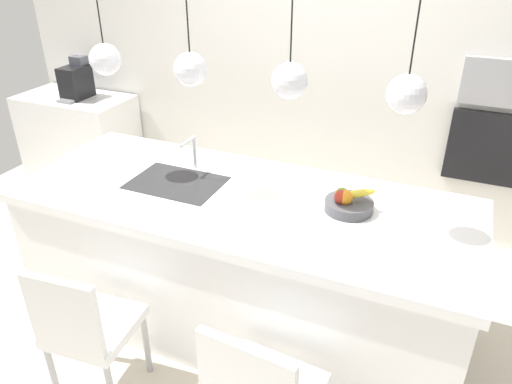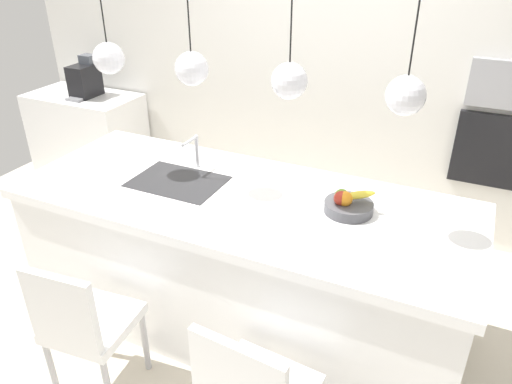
{
  "view_description": "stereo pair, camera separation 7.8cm",
  "coord_description": "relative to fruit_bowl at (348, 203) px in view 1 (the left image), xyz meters",
  "views": [
    {
      "loc": [
        1.08,
        -2.26,
        2.32
      ],
      "look_at": [
        0.1,
        0.0,
        1.0
      ],
      "focal_mm": 34.34,
      "sensor_mm": 36.0,
      "label": 1
    },
    {
      "loc": [
        1.15,
        -2.23,
        2.32
      ],
      "look_at": [
        0.1,
        0.0,
        1.0
      ],
      "focal_mm": 34.34,
      "sensor_mm": 36.0,
      "label": 2
    }
  ],
  "objects": [
    {
      "name": "sink_basin",
      "position": [
        -1.05,
        -0.09,
        -0.05
      ],
      "size": [
        0.56,
        0.4,
        0.02
      ],
      "primitive_type": "cube",
      "color": "#2D2D30",
      "rests_on": "kitchen_island"
    },
    {
      "name": "coffee_machine",
      "position": [
        -2.94,
        1.2,
        0.05
      ],
      "size": [
        0.2,
        0.35,
        0.38
      ],
      "color": "black",
      "rests_on": "side_counter"
    },
    {
      "name": "fruit_bowl",
      "position": [
        0.0,
        0.0,
        0.0
      ],
      "size": [
        0.27,
        0.27,
        0.15
      ],
      "color": "#4C4C51",
      "rests_on": "kitchen_island"
    },
    {
      "name": "side_counter",
      "position": [
        -3.01,
        1.19,
        -0.55
      ],
      "size": [
        1.1,
        0.6,
        0.89
      ],
      "primitive_type": "cube",
      "color": "white",
      "rests_on": "ground"
    },
    {
      "name": "faucet",
      "position": [
        -1.05,
        0.13,
        0.09
      ],
      "size": [
        0.02,
        0.17,
        0.22
      ],
      "color": "silver",
      "rests_on": "kitchen_island"
    },
    {
      "name": "back_wall",
      "position": [
        -0.61,
        1.56,
        0.3
      ],
      "size": [
        6.0,
        0.1,
        2.6
      ],
      "primitive_type": "cube",
      "color": "silver",
      "rests_on": "ground"
    },
    {
      "name": "chair_near",
      "position": [
        -1.09,
        -0.97,
        -0.48
      ],
      "size": [
        0.45,
        0.46,
        0.91
      ],
      "color": "white",
      "rests_on": "ground"
    },
    {
      "name": "pendant_light_right",
      "position": [
        0.23,
        -0.09,
        0.67
      ],
      "size": [
        0.18,
        0.18,
        0.78
      ],
      "color": "silver"
    },
    {
      "name": "microwave",
      "position": [
        0.71,
        1.49,
        0.36
      ],
      "size": [
        0.54,
        0.08,
        0.34
      ],
      "primitive_type": "cube",
      "color": "#9E9EA3",
      "rests_on": "back_wall"
    },
    {
      "name": "floor",
      "position": [
        -0.61,
        -0.09,
        -1.0
      ],
      "size": [
        6.6,
        6.6,
        0.0
      ],
      "primitive_type": "plane",
      "color": "beige",
      "rests_on": "ground"
    },
    {
      "name": "pendant_light_center_right",
      "position": [
        -0.33,
        -0.09,
        0.67
      ],
      "size": [
        0.18,
        0.18,
        0.78
      ],
      "color": "silver"
    },
    {
      "name": "oven",
      "position": [
        0.71,
        1.49,
        -0.14
      ],
      "size": [
        0.56,
        0.08,
        0.56
      ],
      "primitive_type": "cube",
      "color": "black",
      "rests_on": "back_wall"
    },
    {
      "name": "pendant_light_center_left",
      "position": [
        -0.9,
        -0.09,
        0.67
      ],
      "size": [
        0.18,
        0.18,
        0.78
      ],
      "color": "silver"
    },
    {
      "name": "kitchen_island",
      "position": [
        -0.61,
        -0.09,
        -0.52
      ],
      "size": [
        2.72,
        1.07,
        0.95
      ],
      "color": "white",
      "rests_on": "ground"
    },
    {
      "name": "pendant_light_left",
      "position": [
        -1.46,
        -0.09,
        0.67
      ],
      "size": [
        0.18,
        0.18,
        0.78
      ],
      "color": "silver"
    }
  ]
}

